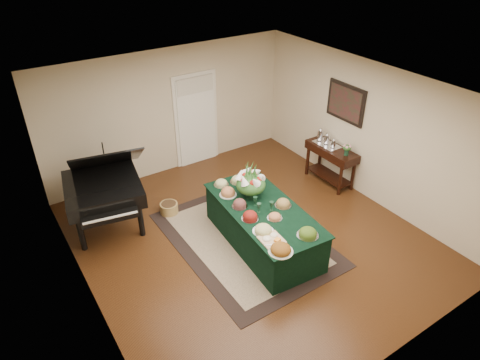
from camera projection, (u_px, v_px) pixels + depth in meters
ground at (249, 237)px, 7.64m from camera, size 6.00×6.00×0.00m
area_rug at (245, 239)px, 7.59m from camera, size 2.28×3.19×0.01m
kitchen_doorway at (196, 120)px, 9.48m from camera, size 1.05×0.07×2.10m
buffet_table at (263, 226)px, 7.31m from camera, size 1.29×2.44×0.74m
food_platters at (258, 206)px, 7.08m from camera, size 1.15×2.34×0.13m
cutting_board at (271, 238)px, 6.42m from camera, size 0.36×0.36×0.10m
green_goblets at (262, 205)px, 7.05m from camera, size 0.28×0.34×0.18m
floral_centerpiece at (251, 181)px, 7.26m from camera, size 0.53×0.53×0.53m
grand_piano at (104, 188)px, 7.54m from camera, size 1.63×1.75×1.62m
wicker_basket at (169, 208)px, 8.21m from camera, size 0.34×0.34×0.21m
mahogany_sideboard at (331, 156)px, 8.92m from camera, size 0.45×1.17×0.82m
tea_service at (326, 139)px, 8.89m from camera, size 0.34×0.58×0.30m
pink_bouquet at (347, 148)px, 8.45m from camera, size 0.19×0.19×0.25m
wall_painting at (346, 103)px, 8.43m from camera, size 0.05×0.95×0.75m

